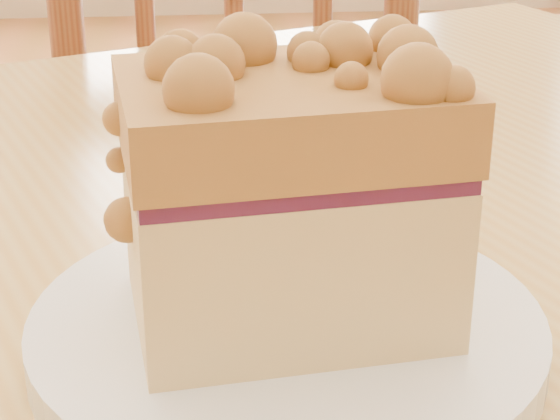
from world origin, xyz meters
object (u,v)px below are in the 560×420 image
cafe_table_main (157,407)px  plate (287,333)px  cafe_chair_main (242,240)px  cake_slice (287,186)px

cafe_table_main → plate: plate is taller
cafe_table_main → plate: 0.18m
cafe_table_main → cafe_chair_main: bearing=60.8°
cafe_chair_main → cake_slice: 0.82m
cafe_chair_main → cake_slice: bearing=93.0°
plate → cake_slice: (0.00, -0.00, 0.06)m
cafe_chair_main → plate: cafe_chair_main is taller
plate → cafe_chair_main: bearing=88.7°
cafe_chair_main → plate: 0.80m
plate → cake_slice: 0.06m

